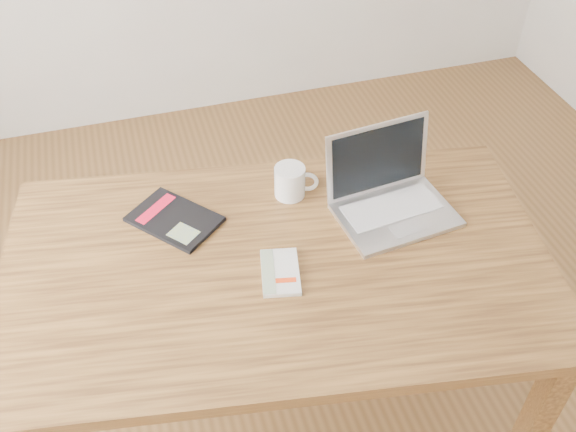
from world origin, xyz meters
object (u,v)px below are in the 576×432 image
object	(u,v)px
desk	(277,281)
black_guidebook	(174,219)
white_guidebook	(280,272)
laptop	(389,194)
coffee_mug	(291,181)

from	to	relation	value
desk	black_guidebook	bearing A→B (deg)	145.20
desk	white_guidebook	size ratio (longest dim) A/B	8.95
desk	laptop	distance (m)	0.42
black_guidebook	desk	bearing A→B (deg)	-84.70
desk	black_guidebook	size ratio (longest dim) A/B	5.45
white_guidebook	coffee_mug	distance (m)	0.33
desk	white_guidebook	distance (m)	0.11
laptop	black_guidebook	bearing A→B (deg)	162.44
white_guidebook	black_guidebook	bearing A→B (deg)	141.55
desk	white_guidebook	bearing A→B (deg)	-86.72
desk	laptop	xyz separation A→B (m)	(0.38, 0.12, 0.14)
desk	coffee_mug	world-z (taller)	coffee_mug
desk	coffee_mug	bearing A→B (deg)	74.55
black_guidebook	laptop	size ratio (longest dim) A/B	0.83
black_guidebook	laptop	world-z (taller)	laptop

